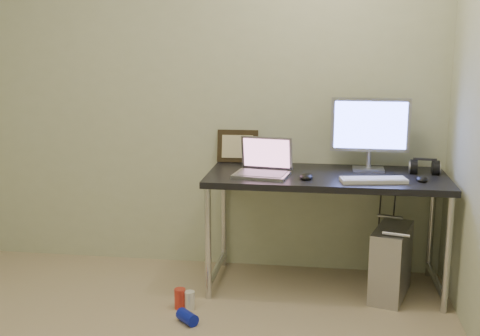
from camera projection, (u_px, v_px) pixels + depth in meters
name	position (u px, v px, depth m)	size (l,w,h in m)	color
wall_back	(186.00, 88.00, 4.12)	(3.50, 0.02, 2.50)	beige
desk	(326.00, 187.00, 3.79)	(1.49, 0.65, 0.75)	black
tower_computer	(391.00, 262.00, 3.74)	(0.30, 0.46, 0.47)	#BBBBC1
cable_a	(379.00, 218.00, 4.06)	(0.01, 0.01, 0.70)	black
cable_b	(393.00, 222.00, 4.03)	(0.01, 0.01, 0.72)	black
can_red	(180.00, 299.00, 3.59)	(0.07, 0.07, 0.12)	red
can_white	(190.00, 300.00, 3.58)	(0.06, 0.06, 0.11)	white
can_blue	(187.00, 317.00, 3.41)	(0.07, 0.07, 0.13)	#0D1AB3
laptop	(263.00, 166.00, 3.76)	(0.37, 0.32, 0.23)	#ABACB2
monitor	(370.00, 128.00, 3.84)	(0.50, 0.15, 0.47)	#ABACB2
keyboard	(373.00, 180.00, 3.57)	(0.39, 0.13, 0.02)	silver
mouse_right	(422.00, 178.00, 3.59)	(0.07, 0.11, 0.04)	black
mouse_left	(306.00, 175.00, 3.65)	(0.08, 0.13, 0.04)	black
headphones	(424.00, 168.00, 3.79)	(0.19, 0.11, 0.12)	black
picture_frame	(238.00, 146.00, 4.12)	(0.28, 0.03, 0.22)	black
webcam	(263.00, 151.00, 4.10)	(0.04, 0.04, 0.11)	silver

